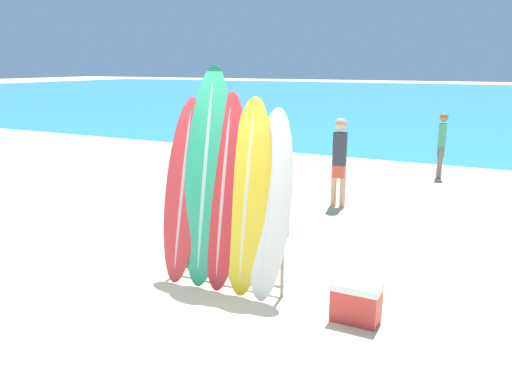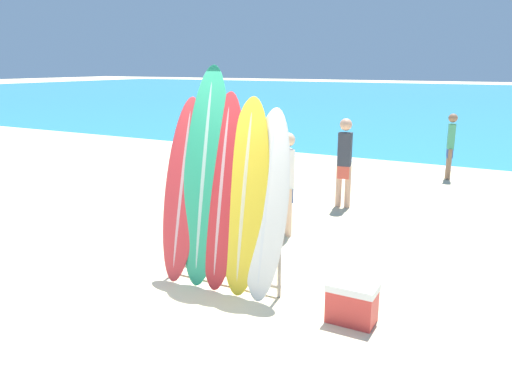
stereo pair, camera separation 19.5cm
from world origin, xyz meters
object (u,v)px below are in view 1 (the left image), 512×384
at_px(surfboard_slot_2, 224,193).
at_px(person_mid_beach, 442,143).
at_px(surfboard_slot_1, 206,177).
at_px(surfboard_slot_4, 269,205).
at_px(surfboard_slot_3, 247,198).
at_px(person_near_water, 285,180).
at_px(surfboard_slot_0, 183,190).
at_px(person_far_left, 339,159).
at_px(cooler_box, 356,301).
at_px(surfboard_rack, 226,245).

height_order(surfboard_slot_2, person_mid_beach, surfboard_slot_2).
bearing_deg(surfboard_slot_1, surfboard_slot_4, -2.14).
xyz_separation_m(surfboard_slot_3, person_near_water, (-0.40, 2.02, -0.25)).
bearing_deg(surfboard_slot_4, person_mid_beach, 82.50).
distance_m(surfboard_slot_0, surfboard_slot_2, 0.57).
relative_size(person_near_water, person_mid_beach, 1.06).
xyz_separation_m(surfboard_slot_2, person_far_left, (0.16, 3.91, -0.25)).
relative_size(surfboard_slot_1, person_far_left, 1.57).
bearing_deg(cooler_box, person_far_left, 110.02).
height_order(surfboard_slot_1, person_mid_beach, surfboard_slot_1).
height_order(person_far_left, cooler_box, person_far_left).
bearing_deg(surfboard_slot_4, surfboard_slot_3, -179.22).
bearing_deg(person_mid_beach, surfboard_slot_2, 153.51).
bearing_deg(surfboard_slot_0, cooler_box, -4.11).
bearing_deg(surfboard_slot_3, person_mid_beach, 80.41).
height_order(surfboard_slot_2, person_near_water, surfboard_slot_2).
xyz_separation_m(surfboard_rack, surfboard_slot_4, (0.56, 0.00, 0.56)).
bearing_deg(surfboard_rack, surfboard_slot_3, -0.19).
xyz_separation_m(surfboard_slot_2, surfboard_slot_3, (0.31, -0.01, -0.02)).
bearing_deg(person_near_water, surfboard_slot_3, 149.44).
xyz_separation_m(surfboard_slot_1, person_far_left, (0.42, 3.88, -0.40)).
xyz_separation_m(person_near_water, person_far_left, (0.26, 1.90, 0.03)).
bearing_deg(person_far_left, surfboard_rack, -98.63).
bearing_deg(surfboard_slot_2, surfboard_slot_4, -0.27).
height_order(surfboard_rack, person_mid_beach, person_mid_beach).
distance_m(surfboard_rack, person_mid_beach, 7.47).
bearing_deg(person_near_water, person_far_left, -49.77).
relative_size(surfboard_slot_0, person_near_water, 1.39).
relative_size(person_near_water, cooler_box, 3.21).
relative_size(surfboard_slot_4, person_near_water, 1.34).
bearing_deg(surfboard_slot_0, surfboard_slot_1, 3.81).
xyz_separation_m(surfboard_rack, person_far_left, (0.15, 3.91, 0.39)).
distance_m(person_mid_beach, cooler_box, 7.48).
relative_size(surfboard_slot_0, cooler_box, 4.44).
relative_size(surfboard_slot_0, surfboard_slot_4, 1.04).
bearing_deg(person_far_left, surfboard_slot_0, -107.12).
xyz_separation_m(surfboard_slot_3, person_mid_beach, (1.23, 7.31, -0.30)).
bearing_deg(cooler_box, person_near_water, 128.86).
bearing_deg(person_near_water, surfboard_slot_4, 156.70).
bearing_deg(surfboard_slot_2, surfboard_rack, -21.92).
bearing_deg(surfboard_slot_2, surfboard_slot_0, 179.21).
relative_size(surfboard_slot_3, person_mid_beach, 1.49).
distance_m(surfboard_slot_1, surfboard_slot_3, 0.59).
relative_size(surfboard_slot_2, surfboard_slot_3, 1.02).
distance_m(surfboard_rack, surfboard_slot_4, 0.79).
height_order(surfboard_slot_1, cooler_box, surfboard_slot_1).
bearing_deg(person_near_water, cooler_box, 176.95).
relative_size(surfboard_rack, person_mid_beach, 1.00).
distance_m(surfboard_slot_3, person_mid_beach, 7.42).
bearing_deg(person_mid_beach, cooler_box, 166.20).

